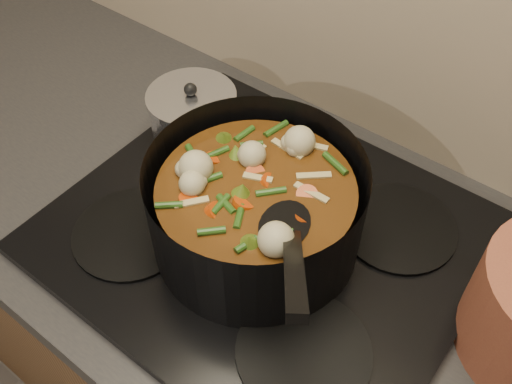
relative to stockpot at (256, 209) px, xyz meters
The scene contains 4 objects.
counter 0.54m from the stockpot, 85.87° to the left, with size 2.64×0.64×0.91m.
stovetop 0.08m from the stockpot, 85.87° to the left, with size 0.62×0.54×0.03m.
stockpot is the anchor object (origin of this frame).
saucepan 0.25m from the stockpot, 153.46° to the left, with size 0.15×0.15×0.12m.
Camera 1 is at (0.32, 1.49, 1.63)m, focal length 40.00 mm.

